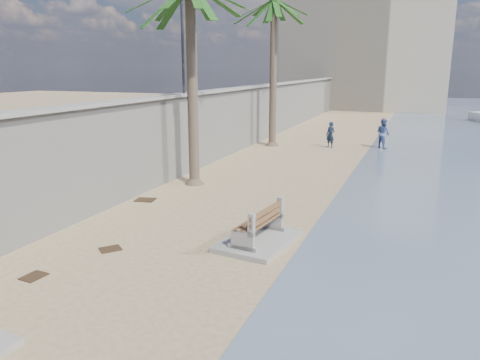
% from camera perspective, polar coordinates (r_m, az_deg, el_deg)
% --- Properties ---
extents(ground_plane, '(140.00, 140.00, 0.00)m').
position_cam_1_polar(ground_plane, '(9.44, -13.29, -16.89)').
color(ground_plane, tan).
extents(seawall, '(0.45, 70.00, 3.50)m').
position_cam_1_polar(seawall, '(28.58, 0.69, 7.60)').
color(seawall, gray).
rests_on(seawall, ground_plane).
extents(wall_cap, '(0.80, 70.00, 0.12)m').
position_cam_1_polar(wall_cap, '(28.45, 0.70, 11.21)').
color(wall_cap, gray).
rests_on(wall_cap, seawall).
extents(end_building, '(18.00, 12.00, 14.00)m').
position_cam_1_polar(end_building, '(59.04, 15.21, 15.34)').
color(end_building, '#B7AA93').
rests_on(end_building, ground_plane).
extents(bench_far, '(1.98, 2.66, 1.03)m').
position_cam_1_polar(bench_far, '(12.87, 2.26, -5.84)').
color(bench_far, gray).
rests_on(bench_far, ground_plane).
extents(palm_back, '(5.00, 5.00, 9.36)m').
position_cam_1_polar(palm_back, '(28.94, 4.22, 20.67)').
color(palm_back, brown).
rests_on(palm_back, ground_plane).
extents(streetlight, '(0.28, 0.28, 5.12)m').
position_cam_1_polar(streetlight, '(21.16, -7.08, 18.68)').
color(streetlight, '#2D2D33').
rests_on(streetlight, wall_cap).
extents(person_a, '(0.77, 0.67, 1.79)m').
position_cam_1_polar(person_a, '(28.70, 10.98, 5.66)').
color(person_a, '#131E35').
rests_on(person_a, ground_plane).
extents(person_b, '(1.20, 1.18, 1.98)m').
position_cam_1_polar(person_b, '(29.26, 17.05, 5.65)').
color(person_b, '#465992').
rests_on(person_b, ground_plane).
extents(debris_b, '(0.47, 0.57, 0.03)m').
position_cam_1_polar(debris_b, '(12.04, -23.84, -10.70)').
color(debris_b, '#382616').
rests_on(debris_b, ground_plane).
extents(debris_c, '(0.79, 0.68, 0.03)m').
position_cam_1_polar(debris_c, '(17.43, -11.48, -2.38)').
color(debris_c, '#382616').
rests_on(debris_c, ground_plane).
extents(debris_d, '(0.68, 0.70, 0.03)m').
position_cam_1_polar(debris_d, '(13.05, -15.52, -8.11)').
color(debris_d, '#382616').
rests_on(debris_d, ground_plane).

